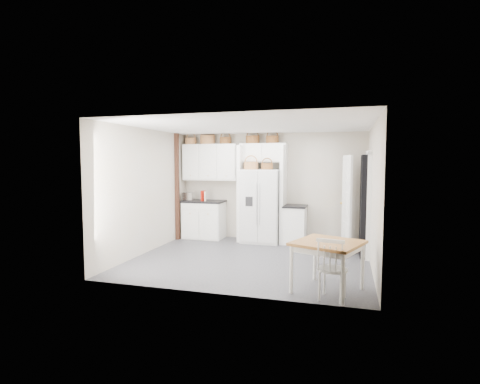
% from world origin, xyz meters
% --- Properties ---
extents(floor, '(4.50, 4.50, 0.00)m').
position_xyz_m(floor, '(0.00, 0.00, 0.00)').
color(floor, '#2A2932').
rests_on(floor, ground).
extents(ceiling, '(4.50, 4.50, 0.00)m').
position_xyz_m(ceiling, '(0.00, 0.00, 2.60)').
color(ceiling, white).
rests_on(ceiling, wall_back).
extents(wall_back, '(4.50, 0.00, 4.50)m').
position_xyz_m(wall_back, '(0.00, 2.00, 1.30)').
color(wall_back, beige).
rests_on(wall_back, floor).
extents(wall_left, '(0.00, 4.00, 4.00)m').
position_xyz_m(wall_left, '(-2.25, 0.00, 1.30)').
color(wall_left, beige).
rests_on(wall_left, floor).
extents(wall_right, '(0.00, 4.00, 4.00)m').
position_xyz_m(wall_right, '(2.25, 0.00, 1.30)').
color(wall_right, beige).
rests_on(wall_right, floor).
extents(refrigerator, '(0.90, 0.72, 1.73)m').
position_xyz_m(refrigerator, '(-0.15, 1.64, 0.87)').
color(refrigerator, silver).
rests_on(refrigerator, floor).
extents(base_cab_left, '(0.98, 0.62, 0.91)m').
position_xyz_m(base_cab_left, '(-1.64, 1.70, 0.45)').
color(base_cab_left, white).
rests_on(base_cab_left, floor).
extents(base_cab_right, '(0.49, 0.59, 0.86)m').
position_xyz_m(base_cab_right, '(0.64, 1.70, 0.43)').
color(base_cab_right, white).
rests_on(base_cab_right, floor).
extents(dining_table, '(1.15, 1.15, 0.74)m').
position_xyz_m(dining_table, '(1.55, -1.45, 0.37)').
color(dining_table, '#946126').
rests_on(dining_table, floor).
extents(windsor_chair, '(0.47, 0.44, 0.84)m').
position_xyz_m(windsor_chair, '(1.63, -1.75, 0.42)').
color(windsor_chair, white).
rests_on(windsor_chair, floor).
extents(counter_left, '(1.02, 0.66, 0.04)m').
position_xyz_m(counter_left, '(-1.64, 1.70, 0.93)').
color(counter_left, black).
rests_on(counter_left, base_cab_left).
extents(counter_right, '(0.53, 0.62, 0.04)m').
position_xyz_m(counter_right, '(0.64, 1.70, 0.88)').
color(counter_right, black).
rests_on(counter_right, base_cab_right).
extents(toaster, '(0.31, 0.19, 0.20)m').
position_xyz_m(toaster, '(-2.03, 1.61, 1.05)').
color(toaster, silver).
rests_on(toaster, counter_left).
extents(cookbook_red, '(0.07, 0.17, 0.25)m').
position_xyz_m(cookbook_red, '(-1.63, 1.62, 1.07)').
color(cookbook_red, '#A21509').
rests_on(cookbook_red, counter_left).
extents(cookbook_cream, '(0.07, 0.16, 0.23)m').
position_xyz_m(cookbook_cream, '(-1.57, 1.62, 1.06)').
color(cookbook_cream, beige).
rests_on(cookbook_cream, counter_left).
extents(basket_upper_a, '(0.28, 0.28, 0.16)m').
position_xyz_m(basket_upper_a, '(-2.03, 1.83, 2.43)').
color(basket_upper_a, brown).
rests_on(basket_upper_a, upper_cabinet).
extents(basket_upper_b, '(0.37, 0.37, 0.22)m').
position_xyz_m(basket_upper_b, '(-1.58, 1.83, 2.46)').
color(basket_upper_b, brown).
rests_on(basket_upper_b, upper_cabinet).
extents(basket_upper_c, '(0.29, 0.29, 0.16)m').
position_xyz_m(basket_upper_c, '(-1.11, 1.83, 2.43)').
color(basket_upper_c, brown).
rests_on(basket_upper_c, upper_cabinet).
extents(basket_bridge_a, '(0.33, 0.33, 0.19)m').
position_xyz_m(basket_bridge_a, '(-0.42, 1.83, 2.44)').
color(basket_bridge_a, brown).
rests_on(basket_bridge_a, bridge_cabinet).
extents(basket_bridge_b, '(0.31, 0.31, 0.18)m').
position_xyz_m(basket_bridge_b, '(0.06, 1.83, 2.44)').
color(basket_bridge_b, brown).
rests_on(basket_bridge_b, bridge_cabinet).
extents(basket_fridge_a, '(0.34, 0.34, 0.18)m').
position_xyz_m(basket_fridge_a, '(-0.39, 1.54, 1.82)').
color(basket_fridge_a, brown).
rests_on(basket_fridge_a, refrigerator).
extents(basket_fridge_b, '(0.27, 0.27, 0.15)m').
position_xyz_m(basket_fridge_b, '(-0.00, 1.54, 1.81)').
color(basket_fridge_b, brown).
rests_on(basket_fridge_b, refrigerator).
extents(upper_cabinet, '(1.40, 0.34, 0.90)m').
position_xyz_m(upper_cabinet, '(-1.50, 1.83, 1.90)').
color(upper_cabinet, white).
rests_on(upper_cabinet, wall_back).
extents(bridge_cabinet, '(1.12, 0.34, 0.45)m').
position_xyz_m(bridge_cabinet, '(-0.15, 1.83, 2.12)').
color(bridge_cabinet, white).
rests_on(bridge_cabinet, wall_back).
extents(fridge_panel_left, '(0.08, 0.60, 2.30)m').
position_xyz_m(fridge_panel_left, '(-0.66, 1.70, 1.15)').
color(fridge_panel_left, white).
rests_on(fridge_panel_left, floor).
extents(fridge_panel_right, '(0.08, 0.60, 2.30)m').
position_xyz_m(fridge_panel_right, '(0.36, 1.70, 1.15)').
color(fridge_panel_right, white).
rests_on(fridge_panel_right, floor).
extents(trim_post, '(0.09, 0.09, 2.60)m').
position_xyz_m(trim_post, '(-2.20, 1.35, 1.30)').
color(trim_post, black).
rests_on(trim_post, floor).
extents(doorway_void, '(0.18, 0.85, 2.05)m').
position_xyz_m(doorway_void, '(2.16, 1.00, 1.02)').
color(doorway_void, black).
rests_on(doorway_void, floor).
extents(door_slab, '(0.21, 0.79, 2.05)m').
position_xyz_m(door_slab, '(1.80, 1.33, 1.02)').
color(door_slab, white).
rests_on(door_slab, floor).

